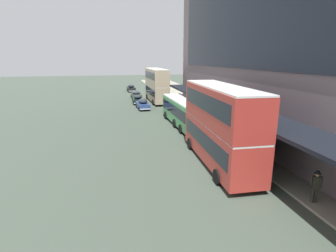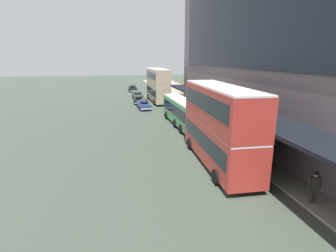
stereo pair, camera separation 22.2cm
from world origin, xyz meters
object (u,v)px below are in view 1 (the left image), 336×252
object	(u,v)px
sedan_far_back	(136,95)
pedestrian_at_kerb	(316,185)
sedan_second_near	(138,99)
transit_bus_kerbside_front	(157,84)
transit_bus_kerbside_rear	(183,111)
sedan_second_mid	(131,88)
sedan_oncoming_rear	(143,104)
transit_bus_kerbside_far	(220,123)

from	to	relation	value
sedan_far_back	pedestrian_at_kerb	bearing A→B (deg)	-81.79
sedan_second_near	transit_bus_kerbside_front	bearing A→B (deg)	17.62
transit_bus_kerbside_rear	sedan_second_mid	world-z (taller)	transit_bus_kerbside_rear
sedan_second_mid	sedan_far_back	distance (m)	11.24
transit_bus_kerbside_front	pedestrian_at_kerb	bearing A→B (deg)	-85.85
sedan_oncoming_rear	pedestrian_at_kerb	size ratio (longest dim) A/B	2.56
sedan_oncoming_rear	sedan_second_near	bearing A→B (deg)	93.08
transit_bus_kerbside_front	sedan_second_mid	size ratio (longest dim) A/B	2.35
sedan_second_mid	sedan_second_near	world-z (taller)	sedan_second_mid
sedan_oncoming_rear	sedan_far_back	bearing A→B (deg)	89.85
transit_bus_kerbside_front	sedan_second_mid	xyz separation A→B (m)	(-3.46, 16.06, -2.41)
sedan_far_back	transit_bus_kerbside_far	bearing A→B (deg)	-84.94
transit_bus_kerbside_front	pedestrian_at_kerb	distance (m)	36.32
sedan_far_back	pedestrian_at_kerb	world-z (taller)	pedestrian_at_kerb
transit_bus_kerbside_rear	sedan_far_back	bearing A→B (deg)	98.71
transit_bus_kerbside_front	sedan_far_back	distance (m)	6.35
transit_bus_kerbside_front	transit_bus_kerbside_rear	size ratio (longest dim) A/B	0.96
transit_bus_kerbside_rear	pedestrian_at_kerb	size ratio (longest dim) A/B	5.93
sedan_far_back	pedestrian_at_kerb	xyz separation A→B (m)	(5.92, -41.00, 0.45)
transit_bus_kerbside_rear	pedestrian_at_kerb	world-z (taller)	transit_bus_kerbside_rear
transit_bus_kerbside_far	sedan_far_back	world-z (taller)	transit_bus_kerbside_far
sedan_second_near	pedestrian_at_kerb	world-z (taller)	pedestrian_at_kerb
transit_bus_kerbside_rear	sedan_second_mid	xyz separation A→B (m)	(-3.61, 33.73, -0.97)
transit_bus_kerbside_front	transit_bus_kerbside_far	distance (m)	29.57
sedan_oncoming_rear	pedestrian_at_kerb	world-z (taller)	pedestrian_at_kerb
pedestrian_at_kerb	transit_bus_kerbside_rear	bearing A→B (deg)	97.61
transit_bus_kerbside_front	sedan_second_mid	bearing A→B (deg)	102.15
sedan_far_back	pedestrian_at_kerb	distance (m)	41.43
pedestrian_at_kerb	sedan_second_near	bearing A→B (deg)	100.08
transit_bus_kerbside_rear	sedan_second_near	size ratio (longest dim) A/B	2.53
sedan_oncoming_rear	sedan_second_near	distance (m)	5.24
sedan_far_back	sedan_second_near	world-z (taller)	sedan_second_near
sedan_second_mid	sedan_oncoming_rear	bearing A→B (deg)	-89.65
sedan_second_mid	pedestrian_at_kerb	world-z (taller)	pedestrian_at_kerb
sedan_oncoming_rear	transit_bus_kerbside_far	bearing A→B (deg)	-82.45
sedan_second_mid	sedan_second_near	bearing A→B (deg)	-90.48
sedan_oncoming_rear	transit_bus_kerbside_rear	bearing A→B (deg)	-72.89
transit_bus_kerbside_far	transit_bus_kerbside_front	bearing A→B (deg)	89.52
transit_bus_kerbside_far	pedestrian_at_kerb	size ratio (longest dim) A/B	5.65
transit_bus_kerbside_front	transit_bus_kerbside_rear	xyz separation A→B (m)	(0.15, -17.66, -1.43)
transit_bus_kerbside_front	pedestrian_at_kerb	xyz separation A→B (m)	(2.63, -36.17, -2.04)
transit_bus_kerbside_far	sedan_oncoming_rear	size ratio (longest dim) A/B	2.21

